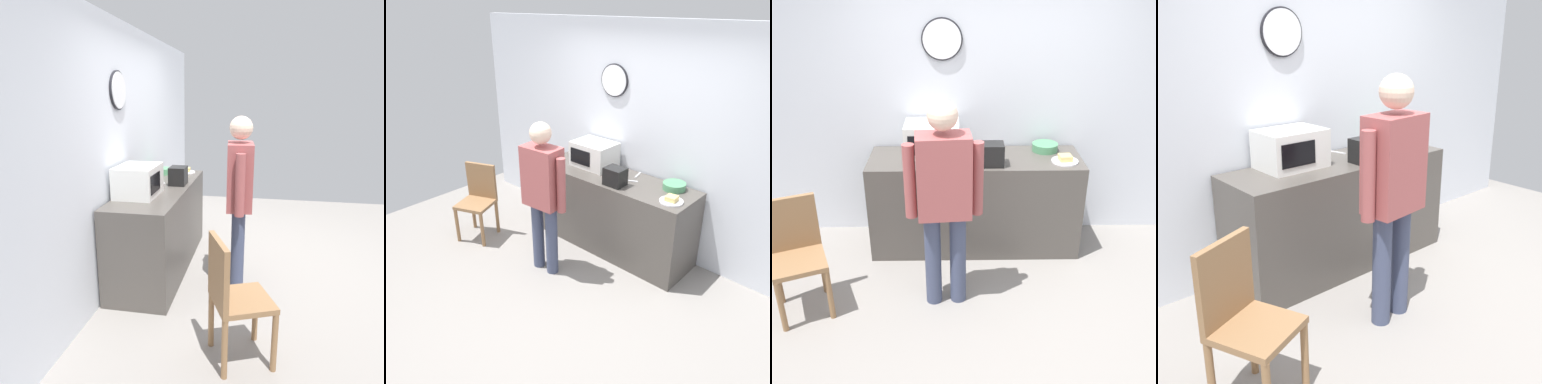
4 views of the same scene
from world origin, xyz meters
TOP-DOWN VIEW (x-y plane):
  - ground_plane at (0.00, 0.00)m, footprint 6.00×6.00m
  - back_wall at (-0.00, 1.60)m, footprint 5.40×0.13m
  - kitchen_counter at (-0.14, 1.22)m, footprint 1.96×0.62m
  - microwave at (-0.54, 1.33)m, footprint 0.50×0.39m
  - sandwich_plate at (0.66, 1.10)m, footprint 0.24×0.24m
  - salad_bowl at (0.53, 1.39)m, footprint 0.24×0.24m
  - toaster at (-0.01, 1.05)m, footprint 0.22×0.18m
  - fork_utensil at (0.03, 1.44)m, footprint 0.06×0.17m
  - spoon_utensil at (0.06, 1.24)m, footprint 0.16×0.09m
  - person_standing at (-0.41, 0.35)m, footprint 0.59×0.27m
  - wooden_chair at (-1.57, 0.31)m, footprint 0.52×0.52m

SIDE VIEW (x-z plane):
  - ground_plane at x=0.00m, z-range 0.00..0.00m
  - kitchen_counter at x=-0.14m, z-range 0.00..0.93m
  - wooden_chair at x=-1.57m, z-range 0.05..0.99m
  - fork_utensil at x=0.03m, z-range 0.93..0.94m
  - spoon_utensil at x=0.06m, z-range 0.93..0.94m
  - sandwich_plate at x=0.66m, z-range 0.92..0.98m
  - salad_bowl at x=0.53m, z-range 0.93..1.00m
  - person_standing at x=-0.41m, z-range 0.14..1.84m
  - toaster at x=-0.01m, z-range 0.93..1.13m
  - microwave at x=-0.54m, z-range 0.93..1.23m
  - back_wall at x=0.00m, z-range 0.00..2.60m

